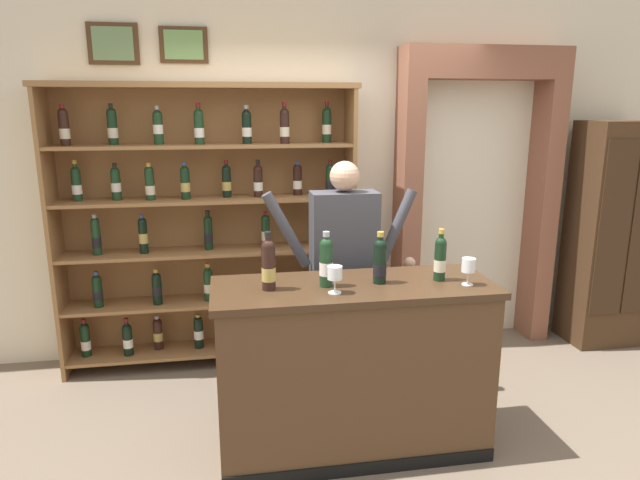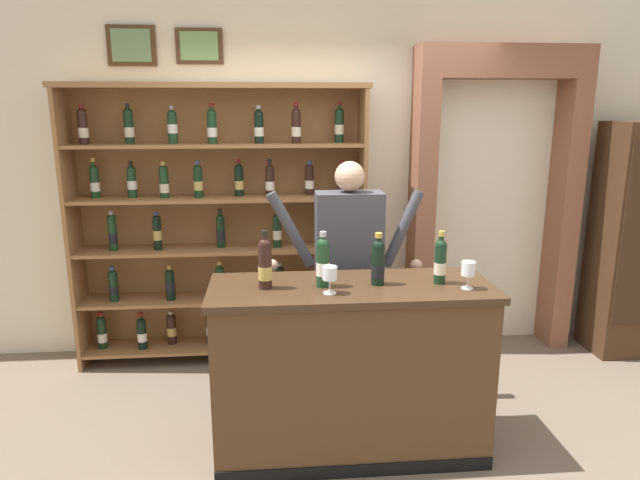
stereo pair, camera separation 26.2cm
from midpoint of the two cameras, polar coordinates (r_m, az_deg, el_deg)
The scene contains 13 objects.
ground_plane at distance 3.63m, azimuth 5.70°, elevation -20.44°, with size 14.00×14.00×0.02m, color #6B5B4C.
back_wall at distance 4.65m, azimuth 2.42°, elevation 8.48°, with size 12.00×0.19×3.22m.
wine_shelf at distance 4.41m, azimuth -8.47°, elevation 2.07°, with size 2.29×0.37×2.18m.
archway_doorway at distance 4.91m, azimuth 18.47°, elevation 5.46°, with size 1.37×0.45×2.48m.
side_cabinet at distance 5.28m, azimuth 30.90°, elevation -0.04°, with size 0.61×0.46×1.90m.
tasting_counter at distance 3.36m, azimuth 5.39°, elevation -13.04°, with size 1.61×0.60×1.03m.
shopkeeper at distance 3.72m, azimuth 4.96°, elevation -1.84°, with size 1.05×0.22×1.67m.
tasting_bottle_brunello at distance 3.06m, azimuth -3.22°, elevation -2.40°, with size 0.08×0.08×0.33m.
tasting_bottle_super_tuscan at distance 3.09m, azimuth 2.73°, elevation -2.23°, with size 0.08×0.08×0.31m.
tasting_bottle_rosso at distance 3.16m, azimuth 8.30°, elevation -2.22°, with size 0.08×0.08×0.30m.
tasting_bottle_grappa at distance 3.25m, azimuth 14.48°, elevation -2.08°, with size 0.07×0.07×0.30m.
wine_glass_right at distance 2.99m, azimuth 3.51°, elevation -3.53°, with size 0.08×0.08×0.15m.
wine_glass_left at distance 3.20m, azimuth 17.21°, elevation -2.98°, with size 0.08×0.08×0.16m.
Camera 2 is at (-0.47, -2.97, 2.01)m, focal length 31.30 mm.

